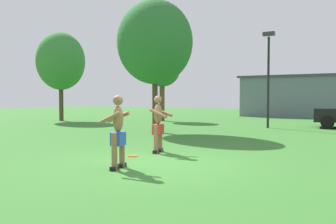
% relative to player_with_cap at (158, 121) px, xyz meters
% --- Properties ---
extents(ground_plane, '(80.00, 80.00, 0.00)m').
position_rel_player_with_cap_xyz_m(ground_plane, '(0.84, -1.55, -0.91)').
color(ground_plane, '#38752D').
extents(player_with_cap, '(0.66, 0.63, 1.66)m').
position_rel_player_with_cap_xyz_m(player_with_cap, '(0.00, 0.00, 0.00)').
color(player_with_cap, black).
rests_on(player_with_cap, ground_plane).
extents(player_in_blue, '(0.64, 0.64, 1.65)m').
position_rel_player_with_cap_xyz_m(player_in_blue, '(0.45, -2.48, -0.04)').
color(player_in_blue, black).
rests_on(player_in_blue, ground_plane).
extents(frisbee, '(0.26, 0.26, 0.03)m').
position_rel_player_with_cap_xyz_m(frisbee, '(-0.24, -0.95, -0.89)').
color(frisbee, orange).
rests_on(frisbee, ground_plane).
extents(lamp_post, '(0.60, 0.24, 4.95)m').
position_rel_player_with_cap_xyz_m(lamp_post, '(0.65, 9.89, 2.19)').
color(lamp_post, black).
rests_on(lamp_post, ground_plane).
extents(outbuilding_behind_lot, '(11.57, 6.72, 3.33)m').
position_rel_player_with_cap_xyz_m(outbuilding_behind_lot, '(1.38, 23.04, 0.76)').
color(outbuilding_behind_lot, slate).
rests_on(outbuilding_behind_lot, ground_plane).
extents(tree_left_field, '(3.45, 3.45, 6.02)m').
position_rel_player_with_cap_xyz_m(tree_left_field, '(-3.30, 5.14, 3.18)').
color(tree_left_field, '#4C3823').
rests_on(tree_left_field, ground_plane).
extents(tree_right_field, '(3.22, 3.22, 5.93)m').
position_rel_player_with_cap_xyz_m(tree_right_field, '(-12.90, 8.62, 3.09)').
color(tree_right_field, '#4C3823').
rests_on(tree_right_field, ground_plane).
extents(tree_behind_players, '(2.38, 2.38, 4.47)m').
position_rel_player_with_cap_xyz_m(tree_behind_players, '(-6.95, 11.94, 2.43)').
color(tree_behind_players, brown).
rests_on(tree_behind_players, ground_plane).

